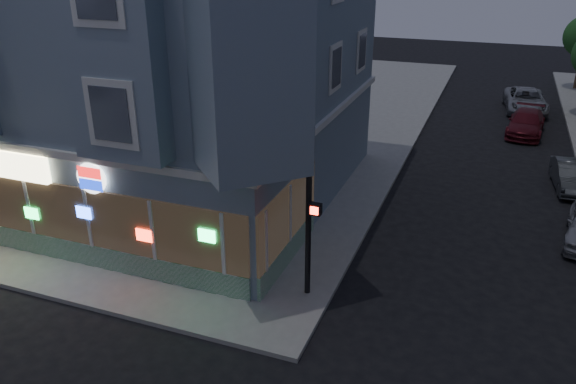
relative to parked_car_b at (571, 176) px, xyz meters
The scene contains 6 objects.
sidewalk_nw 24.62m from the parked_car_b, 166.15° to the left, with size 33.00×42.00×0.15m, color gray.
corner_building 18.26m from the parked_car_b, 159.52° to the right, with size 14.60×14.60×11.40m.
parked_car_b is the anchor object (origin of this frame).
parked_car_c 8.06m from the parked_car_b, 102.88° to the left, with size 1.87×4.60×1.33m, color maroon.
parked_car_d 13.18m from the parked_car_b, 97.83° to the left, with size 2.43×5.28×1.47m, color #92959C.
traffic_signal 15.04m from the parked_car_b, 123.61° to the right, with size 0.62×0.60×5.36m.
Camera 1 is at (6.86, -8.83, 9.85)m, focal length 35.00 mm.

